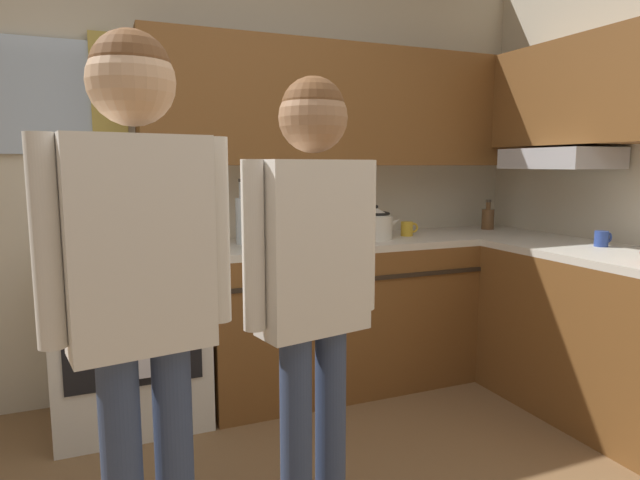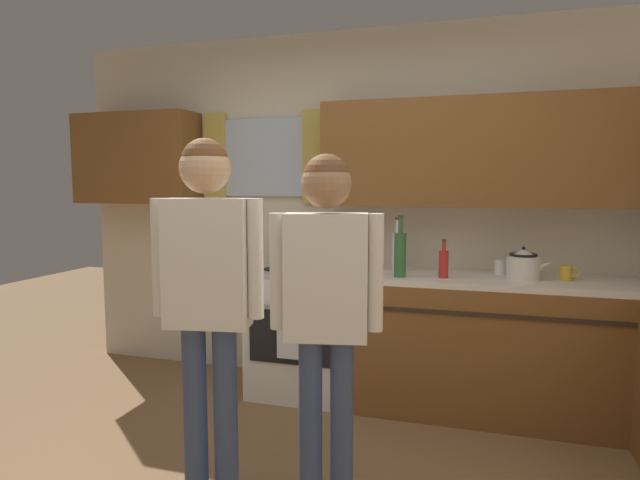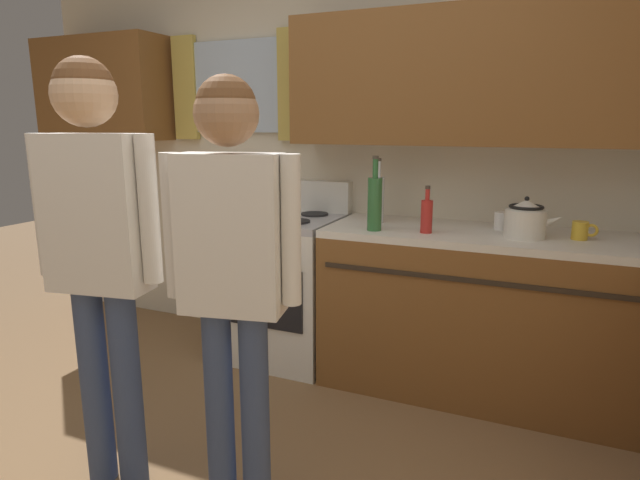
{
  "view_description": "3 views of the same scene",
  "coord_description": "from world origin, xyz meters",
  "px_view_note": "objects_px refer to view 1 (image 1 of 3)",
  "views": [
    {
      "loc": [
        -0.45,
        -1.38,
        1.34
      ],
      "look_at": [
        0.44,
        0.77,
        1.02
      ],
      "focal_mm": 30.47,
      "sensor_mm": 36.0,
      "label": 1
    },
    {
      "loc": [
        0.83,
        -1.98,
        1.48
      ],
      "look_at": [
        0.07,
        0.55,
        1.21
      ],
      "focal_mm": 29.75,
      "sensor_mm": 36.0,
      "label": 2
    },
    {
      "loc": [
        1.2,
        -1.3,
        1.46
      ],
      "look_at": [
        0.33,
        0.69,
        0.98
      ],
      "focal_mm": 29.78,
      "sensor_mm": 36.0,
      "label": 3
    }
  ],
  "objects_px": {
    "bottle_sauce_red": "(307,229)",
    "adult_left": "(140,268)",
    "mug_mustard_yellow": "(408,229)",
    "mug_ceramic_white": "(346,229)",
    "bottle_wine_green": "(263,221)",
    "stove_oven": "(130,333)",
    "bottle_tall_clear": "(242,219)",
    "mug_cobalt_blue": "(602,239)",
    "stovetop_kettle": "(376,223)",
    "adult_in_plaid": "(313,266)",
    "bottle_squat_brown": "(488,218)"
  },
  "relations": [
    {
      "from": "bottle_tall_clear",
      "to": "mug_cobalt_blue",
      "type": "bearing_deg",
      "value": -25.12
    },
    {
      "from": "mug_mustard_yellow",
      "to": "bottle_squat_brown",
      "type": "bearing_deg",
      "value": 7.55
    },
    {
      "from": "bottle_tall_clear",
      "to": "mug_ceramic_white",
      "type": "relative_size",
      "value": 2.92
    },
    {
      "from": "stove_oven",
      "to": "stovetop_kettle",
      "type": "height_order",
      "value": "stovetop_kettle"
    },
    {
      "from": "bottle_wine_green",
      "to": "bottle_squat_brown",
      "type": "relative_size",
      "value": 1.92
    },
    {
      "from": "stove_oven",
      "to": "adult_left",
      "type": "relative_size",
      "value": 0.65
    },
    {
      "from": "bottle_wine_green",
      "to": "adult_left",
      "type": "height_order",
      "value": "adult_left"
    },
    {
      "from": "bottle_sauce_red",
      "to": "bottle_tall_clear",
      "type": "bearing_deg",
      "value": 150.29
    },
    {
      "from": "stove_oven",
      "to": "bottle_squat_brown",
      "type": "relative_size",
      "value": 5.37
    },
    {
      "from": "bottle_sauce_red",
      "to": "mug_mustard_yellow",
      "type": "xyz_separation_m",
      "value": [
        0.73,
        0.14,
        -0.05
      ]
    },
    {
      "from": "bottle_sauce_red",
      "to": "stovetop_kettle",
      "type": "xyz_separation_m",
      "value": [
        0.48,
        0.08,
        0.0
      ]
    },
    {
      "from": "bottle_sauce_red",
      "to": "stovetop_kettle",
      "type": "height_order",
      "value": "bottle_sauce_red"
    },
    {
      "from": "stovetop_kettle",
      "to": "adult_in_plaid",
      "type": "relative_size",
      "value": 0.17
    },
    {
      "from": "mug_mustard_yellow",
      "to": "bottle_wine_green",
      "type": "bearing_deg",
      "value": -169.63
    },
    {
      "from": "mug_ceramic_white",
      "to": "adult_left",
      "type": "xyz_separation_m",
      "value": [
        -1.33,
        -1.5,
        0.12
      ]
    },
    {
      "from": "stovetop_kettle",
      "to": "mug_cobalt_blue",
      "type": "bearing_deg",
      "value": -36.48
    },
    {
      "from": "stovetop_kettle",
      "to": "adult_left",
      "type": "xyz_separation_m",
      "value": [
        -1.45,
        -1.33,
        0.07
      ]
    },
    {
      "from": "bottle_tall_clear",
      "to": "bottle_squat_brown",
      "type": "bearing_deg",
      "value": 1.5
    },
    {
      "from": "mug_ceramic_white",
      "to": "stovetop_kettle",
      "type": "height_order",
      "value": "stovetop_kettle"
    },
    {
      "from": "stove_oven",
      "to": "adult_left",
      "type": "xyz_separation_m",
      "value": [
        -0.03,
        -1.39,
        0.6
      ]
    },
    {
      "from": "mug_ceramic_white",
      "to": "stovetop_kettle",
      "type": "bearing_deg",
      "value": -54.69
    },
    {
      "from": "mug_mustard_yellow",
      "to": "mug_ceramic_white",
      "type": "distance_m",
      "value": 0.39
    },
    {
      "from": "bottle_tall_clear",
      "to": "mug_ceramic_white",
      "type": "distance_m",
      "value": 0.69
    },
    {
      "from": "bottle_sauce_red",
      "to": "adult_left",
      "type": "bearing_deg",
      "value": -127.99
    },
    {
      "from": "bottle_tall_clear",
      "to": "adult_in_plaid",
      "type": "relative_size",
      "value": 0.23
    },
    {
      "from": "bottle_wine_green",
      "to": "mug_cobalt_blue",
      "type": "xyz_separation_m",
      "value": [
        1.75,
        -0.61,
        -0.11
      ]
    },
    {
      "from": "stove_oven",
      "to": "bottle_sauce_red",
      "type": "height_order",
      "value": "bottle_sauce_red"
    },
    {
      "from": "bottle_squat_brown",
      "to": "adult_in_plaid",
      "type": "distance_m",
      "value": 2.34
    },
    {
      "from": "mug_ceramic_white",
      "to": "mug_cobalt_blue",
      "type": "bearing_deg",
      "value": -39.05
    },
    {
      "from": "bottle_tall_clear",
      "to": "bottle_wine_green",
      "type": "bearing_deg",
      "value": -76.72
    },
    {
      "from": "mug_mustard_yellow",
      "to": "adult_left",
      "type": "relative_size",
      "value": 0.07
    },
    {
      "from": "stove_oven",
      "to": "bottle_tall_clear",
      "type": "height_order",
      "value": "bottle_tall_clear"
    },
    {
      "from": "adult_in_plaid",
      "to": "stovetop_kettle",
      "type": "bearing_deg",
      "value": 53.96
    },
    {
      "from": "adult_left",
      "to": "stove_oven",
      "type": "bearing_deg",
      "value": 88.67
    },
    {
      "from": "stove_oven",
      "to": "mug_mustard_yellow",
      "type": "bearing_deg",
      "value": -0.12
    },
    {
      "from": "stove_oven",
      "to": "bottle_wine_green",
      "type": "xyz_separation_m",
      "value": [
        0.68,
        -0.19,
        0.58
      ]
    },
    {
      "from": "bottle_wine_green",
      "to": "adult_in_plaid",
      "type": "bearing_deg",
      "value": -98.39
    },
    {
      "from": "bottle_wine_green",
      "to": "bottle_sauce_red",
      "type": "relative_size",
      "value": 1.6
    },
    {
      "from": "bottle_sauce_red",
      "to": "stove_oven",
      "type": "bearing_deg",
      "value": 171.56
    },
    {
      "from": "mug_ceramic_white",
      "to": "mug_cobalt_blue",
      "type": "relative_size",
      "value": 1.09
    },
    {
      "from": "bottle_wine_green",
      "to": "bottle_squat_brown",
      "type": "xyz_separation_m",
      "value": [
        1.7,
        0.28,
        -0.07
      ]
    },
    {
      "from": "stove_oven",
      "to": "bottle_squat_brown",
      "type": "xyz_separation_m",
      "value": [
        2.38,
        0.09,
        0.51
      ]
    },
    {
      "from": "bottle_wine_green",
      "to": "bottle_sauce_red",
      "type": "height_order",
      "value": "bottle_wine_green"
    },
    {
      "from": "bottle_wine_green",
      "to": "adult_left",
      "type": "relative_size",
      "value": 0.23
    },
    {
      "from": "bottle_sauce_red",
      "to": "adult_left",
      "type": "xyz_separation_m",
      "value": [
        -0.98,
        -1.25,
        0.07
      ]
    },
    {
      "from": "bottle_squat_brown",
      "to": "mug_cobalt_blue",
      "type": "distance_m",
      "value": 0.89
    },
    {
      "from": "adult_in_plaid",
      "to": "bottle_wine_green",
      "type": "bearing_deg",
      "value": 81.61
    },
    {
      "from": "bottle_sauce_red",
      "to": "mug_cobalt_blue",
      "type": "distance_m",
      "value": 1.62
    },
    {
      "from": "bottle_wine_green",
      "to": "bottle_squat_brown",
      "type": "distance_m",
      "value": 1.73
    },
    {
      "from": "bottle_wine_green",
      "to": "adult_left",
      "type": "distance_m",
      "value": 1.4
    }
  ]
}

